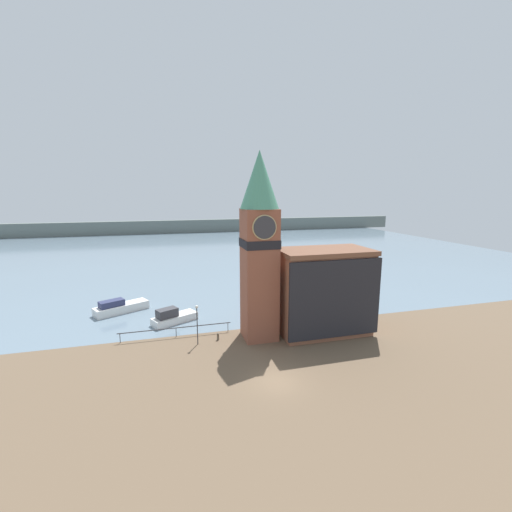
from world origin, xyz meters
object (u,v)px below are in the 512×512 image
object	(u,v)px
clock_tower	(260,242)
boat_far	(120,307)
mooring_bollard_near	(218,336)
pier_building	(324,291)
lamp_post	(197,317)
boat_near	(173,317)

from	to	relation	value
clock_tower	boat_far	distance (m)	22.37
clock_tower	mooring_bollard_near	xyz separation A→B (m)	(-4.53, 0.47, -10.18)
pier_building	boat_far	size ratio (longest dim) A/B	1.47
boat_far	mooring_bollard_near	bearing A→B (deg)	-74.38
lamp_post	boat_far	bearing A→B (deg)	125.79
mooring_bollard_near	lamp_post	size ratio (longest dim) A/B	0.18
clock_tower	pier_building	size ratio (longest dim) A/B	1.92
clock_tower	boat_far	world-z (taller)	clock_tower
pier_building	mooring_bollard_near	world-z (taller)	pier_building
boat_near	boat_far	size ratio (longest dim) A/B	0.82
boat_near	lamp_post	distance (m)	7.54
pier_building	mooring_bollard_near	xyz separation A→B (m)	(-11.90, 0.97, -4.40)
clock_tower	lamp_post	size ratio (longest dim) A/B	4.66
pier_building	boat_near	bearing A→B (deg)	156.10
clock_tower	boat_near	bearing A→B (deg)	143.24
clock_tower	pier_building	world-z (taller)	clock_tower
clock_tower	pier_building	distance (m)	9.38
clock_tower	boat_far	size ratio (longest dim) A/B	2.83
boat_far	mooring_bollard_near	xyz separation A→B (m)	(11.21, -11.96, -0.30)
boat_near	boat_far	distance (m)	8.75
boat_near	mooring_bollard_near	distance (m)	7.78
boat_near	boat_far	xyz separation A→B (m)	(-6.68, 5.66, -0.00)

